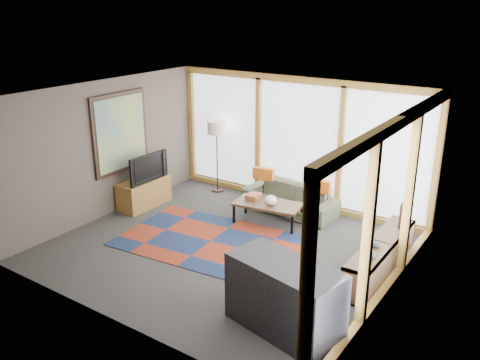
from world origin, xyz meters
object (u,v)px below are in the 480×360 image
Objects in this scene: bookshelf at (380,258)px; tv_console at (144,193)px; coffee_table at (268,213)px; sofa at (290,199)px; floor_lamp at (217,157)px; bar_counter at (285,297)px; television at (145,167)px.

tv_console is (-4.90, -0.03, 0.01)m from bookshelf.
sofa is at bearing 84.18° from coffee_table.
sofa is 1.96m from floor_lamp.
bar_counter is (1.85, -2.66, 0.26)m from coffee_table.
floor_lamp reaches higher than bar_counter.
floor_lamp is at bearing 154.31° from coffee_table.
sofa is 2.66m from bookshelf.
coffee_table is 2.61m from tv_console.
sofa is at bearing 149.87° from bookshelf.
television is at bearing 166.78° from bar_counter.
floor_lamp is at bearing 65.19° from tv_console.
tv_console is at bearing 89.93° from television.
bookshelf is at bearing 87.31° from bar_counter.
floor_lamp reaches higher than bookshelf.
bar_counter is at bearing -55.23° from coffee_table.
floor_lamp is 4.48m from bookshelf.
tv_console is 0.57m from television.
floor_lamp is 1.07× the size of bar_counter.
bar_counter is at bearing -113.47° from television.
television reaches higher than bar_counter.
bookshelf is (4.19, -1.50, -0.51)m from floor_lamp.
floor_lamp reaches higher than sofa.
tv_console is at bearing 167.17° from bar_counter.
floor_lamp is 5.10m from bar_counter.
coffee_table is at bearing 136.57° from bar_counter.
coffee_table is at bearing -25.69° from floor_lamp.
bookshelf is at bearing -19.72° from floor_lamp.
bar_counter is (-0.53, -2.03, 0.20)m from bookshelf.
bookshelf is 1.46× the size of bar_counter.
television is (-2.44, -0.66, 0.64)m from coffee_table.
television reaches higher than sofa.
television is at bearing -146.72° from sofa.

